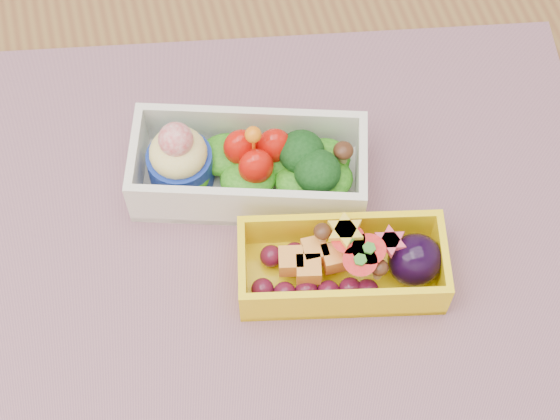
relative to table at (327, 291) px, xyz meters
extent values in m
cube|color=brown|center=(0.00, 0.00, 0.08)|extent=(1.20, 0.80, 0.04)
cube|color=#996971|center=(-0.05, 0.01, 0.10)|extent=(0.63, 0.53, 0.00)
cube|color=white|center=(-0.05, 0.07, 0.13)|extent=(0.21, 0.14, 0.05)
ellipsoid|color=#51B425|center=(-0.05, 0.07, 0.12)|extent=(0.19, 0.12, 0.02)
cylinder|color=#142D96|center=(-0.11, 0.09, 0.13)|extent=(0.05, 0.05, 0.03)
sphere|color=red|center=(-0.11, 0.09, 0.17)|extent=(0.03, 0.03, 0.03)
ellipsoid|color=red|center=(-0.06, 0.08, 0.14)|extent=(0.03, 0.03, 0.04)
ellipsoid|color=red|center=(-0.05, 0.06, 0.14)|extent=(0.03, 0.03, 0.04)
ellipsoid|color=red|center=(-0.03, 0.08, 0.14)|extent=(0.03, 0.03, 0.04)
sphere|color=orange|center=(-0.05, 0.07, 0.17)|extent=(0.01, 0.01, 0.01)
ellipsoid|color=black|center=(-0.01, 0.07, 0.14)|extent=(0.04, 0.04, 0.03)
ellipsoid|color=black|center=(0.00, 0.04, 0.14)|extent=(0.04, 0.04, 0.03)
ellipsoid|color=#3F2111|center=(0.02, 0.06, 0.15)|extent=(0.02, 0.02, 0.01)
cube|color=yellow|center=(0.00, -0.03, 0.12)|extent=(0.18, 0.11, 0.04)
ellipsoid|color=#520F28|center=(-0.04, -0.03, 0.12)|extent=(0.09, 0.06, 0.02)
cube|color=orange|center=(-0.03, -0.03, 0.13)|extent=(0.05, 0.04, 0.02)
cone|color=red|center=(0.00, -0.02, 0.14)|extent=(0.03, 0.03, 0.03)
cone|color=red|center=(0.02, -0.04, 0.14)|extent=(0.03, 0.03, 0.03)
cone|color=red|center=(0.01, -0.04, 0.14)|extent=(0.03, 0.03, 0.03)
cylinder|color=yellow|center=(0.00, -0.02, 0.15)|extent=(0.03, 0.03, 0.01)
cylinder|color=#E53F5B|center=(0.03, -0.03, 0.15)|extent=(0.03, 0.03, 0.01)
ellipsoid|color=#3F2111|center=(-0.01, -0.01, 0.13)|extent=(0.01, 0.01, 0.01)
ellipsoid|color=#3F2111|center=(0.02, -0.05, 0.13)|extent=(0.01, 0.01, 0.01)
ellipsoid|color=black|center=(0.05, -0.05, 0.13)|extent=(0.04, 0.04, 0.05)
camera|label=1|loc=(-0.13, -0.31, 0.76)|focal=57.08mm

